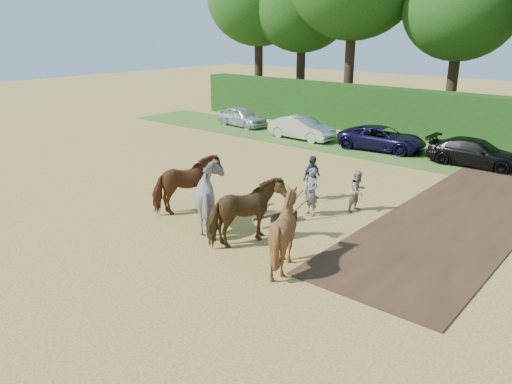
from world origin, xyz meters
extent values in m
plane|color=gold|center=(0.00, 0.00, 0.00)|extent=(120.00, 120.00, 0.00)
cube|color=#472D1C|center=(1.50, 7.00, 0.03)|extent=(4.50, 17.00, 0.05)
cube|color=#38601E|center=(0.00, 14.00, 0.01)|extent=(50.00, 5.00, 0.03)
cube|color=#14380F|center=(0.00, 18.50, 1.50)|extent=(46.00, 1.60, 3.00)
imported|color=#BCAA94|center=(-1.83, 4.45, 0.79)|extent=(0.72, 0.86, 1.58)
imported|color=#292D36|center=(-3.95, 4.46, 0.91)|extent=(0.47, 1.08, 1.82)
imported|color=maroon|center=(-6.70, 0.16, 1.09)|extent=(1.88, 2.82, 2.18)
imported|color=beige|center=(-4.86, -0.24, 1.09)|extent=(2.61, 2.41, 2.18)
imported|color=brown|center=(-3.03, -0.64, 1.09)|extent=(1.88, 2.82, 2.18)
imported|color=brown|center=(-1.19, -1.03, 1.09)|extent=(2.27, 2.41, 2.19)
cube|color=black|center=(-3.29, 1.73, 0.18)|extent=(0.62, 1.00, 0.36)
cube|color=brown|center=(-3.47, 1.13, 0.36)|extent=(0.53, 1.42, 0.10)
cylinder|color=brown|center=(-3.34, 2.34, 0.57)|extent=(0.23, 1.05, 0.77)
cylinder|color=brown|center=(-2.90, 2.21, 0.57)|extent=(0.50, 0.98, 0.77)
imported|color=gray|center=(-2.92, 2.92, 0.91)|extent=(0.76, 0.61, 1.82)
imported|color=silver|center=(-16.57, 14.36, 0.68)|extent=(4.13, 1.98, 1.36)
imported|color=silver|center=(-10.87, 13.58, 0.71)|extent=(4.36, 1.57, 1.43)
imported|color=#141136|center=(-5.67, 14.15, 0.68)|extent=(5.13, 2.84, 1.36)
imported|color=black|center=(-0.47, 14.04, 0.69)|extent=(4.79, 2.02, 1.38)
cylinder|color=#382616|center=(-21.00, 21.50, 2.93)|extent=(0.70, 0.70, 5.85)
cylinder|color=#382616|center=(-17.00, 22.00, 2.70)|extent=(0.70, 0.70, 5.40)
ellipsoid|color=#163F11|center=(-17.00, 22.00, 8.32)|extent=(7.80, 7.80, 7.18)
cylinder|color=#382616|center=(-12.00, 21.00, 3.26)|extent=(0.70, 0.70, 6.53)
cylinder|color=#382616|center=(-5.00, 22.50, 2.59)|extent=(0.70, 0.70, 5.17)
ellipsoid|color=#163F11|center=(-5.00, 22.50, 7.95)|extent=(7.40, 7.40, 6.81)
camera|label=1|loc=(6.83, -11.84, 6.75)|focal=35.00mm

